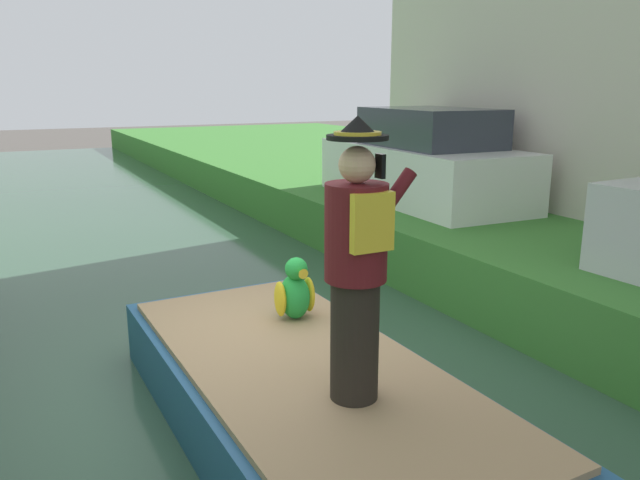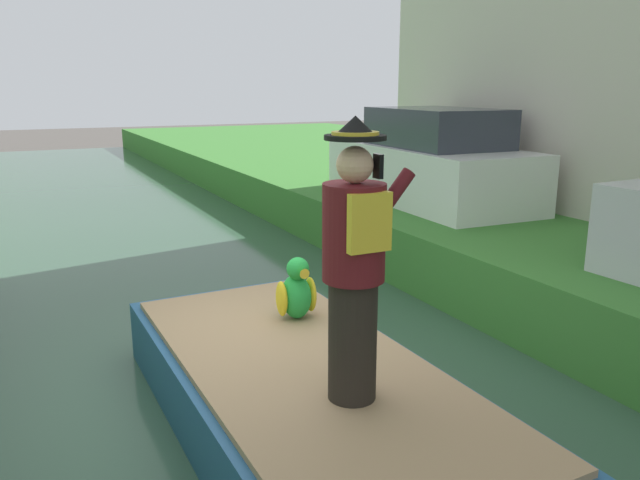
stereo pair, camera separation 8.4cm
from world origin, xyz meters
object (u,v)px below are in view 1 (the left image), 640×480
Objects in this scene: boat at (306,400)px; parked_car_white at (423,162)px; person_pirate at (357,264)px; parrot_plush at (295,292)px.

parked_car_white is (4.27, 4.39, 1.12)m from boat.
parrot_plush is (0.26, 1.50, -0.68)m from person_pirate.
parrot_plush is at bearing -138.38° from parked_car_white.
person_pirate is 3.25× the size of parrot_plush.
parrot_plush is at bearing 87.92° from person_pirate.
person_pirate is 0.46× the size of parked_car_white.
person_pirate reaches higher than boat.
person_pirate is 6.54m from parked_car_white.
parrot_plush is at bearing 69.97° from boat.
parrot_plush is 0.14× the size of parked_car_white.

